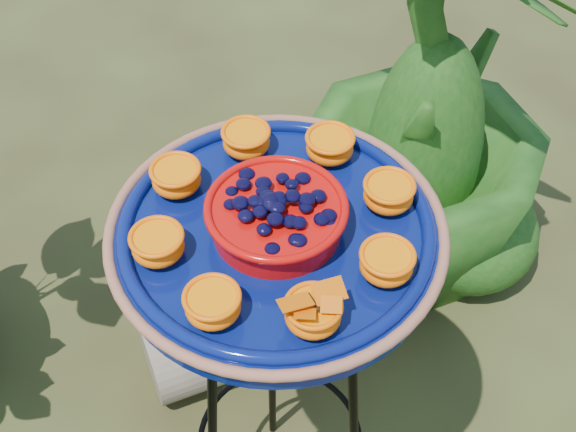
% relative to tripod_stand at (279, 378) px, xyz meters
% --- Properties ---
extents(tripod_stand, '(0.40, 0.40, 0.90)m').
position_rel_tripod_stand_xyz_m(tripod_stand, '(0.00, 0.00, 0.00)').
color(tripod_stand, black).
rests_on(tripod_stand, ground).
extents(feeder_dish, '(0.56, 0.56, 0.11)m').
position_rel_tripod_stand_xyz_m(feeder_dish, '(-0.00, -0.00, 0.40)').
color(feeder_dish, '#071359').
rests_on(feeder_dish, tripod_stand).
extents(driftwood_log, '(0.59, 0.20, 0.20)m').
position_rel_tripod_stand_xyz_m(driftwood_log, '(0.11, 0.39, -0.45)').
color(driftwood_log, gray).
rests_on(driftwood_log, ground).
extents(shrub_back_right, '(0.84, 0.84, 1.11)m').
position_rel_tripod_stand_xyz_m(shrub_back_right, '(0.60, 0.55, 0.00)').
color(shrub_back_right, '#154412').
rests_on(shrub_back_right, ground).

